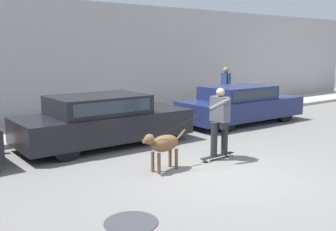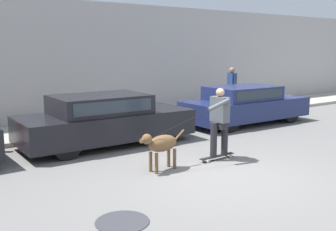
{
  "view_description": "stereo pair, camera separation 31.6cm",
  "coord_description": "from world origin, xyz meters",
  "px_view_note": "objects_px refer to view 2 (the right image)",
  "views": [
    {
      "loc": [
        -5.36,
        -5.32,
        2.46
      ],
      "look_at": [
        -0.02,
        1.77,
        0.95
      ],
      "focal_mm": 42.0,
      "sensor_mm": 36.0,
      "label": 1
    },
    {
      "loc": [
        -5.1,
        -5.5,
        2.46
      ],
      "look_at": [
        -0.02,
        1.77,
        0.95
      ],
      "focal_mm": 42.0,
      "sensor_mm": 36.0,
      "label": 2
    }
  ],
  "objects_px": {
    "parked_car_2": "(245,105)",
    "skateboarder": "(219,120)",
    "parked_car_1": "(105,120)",
    "dog": "(161,144)",
    "pedestrian_with_bag": "(231,86)"
  },
  "relations": [
    {
      "from": "parked_car_2",
      "to": "skateboarder",
      "type": "relative_size",
      "value": 1.9
    },
    {
      "from": "parked_car_1",
      "to": "parked_car_2",
      "type": "xyz_separation_m",
      "value": [
        5.09,
        0.0,
        -0.02
      ]
    },
    {
      "from": "parked_car_2",
      "to": "skateboarder",
      "type": "distance_m",
      "value": 4.5
    },
    {
      "from": "parked_car_1",
      "to": "pedestrian_with_bag",
      "type": "relative_size",
      "value": 2.69
    },
    {
      "from": "dog",
      "to": "pedestrian_with_bag",
      "type": "xyz_separation_m",
      "value": [
        6.35,
        4.59,
        0.49
      ]
    },
    {
      "from": "parked_car_1",
      "to": "dog",
      "type": "distance_m",
      "value": 2.64
    },
    {
      "from": "parked_car_2",
      "to": "dog",
      "type": "height_order",
      "value": "parked_car_2"
    },
    {
      "from": "dog",
      "to": "skateboarder",
      "type": "height_order",
      "value": "skateboarder"
    },
    {
      "from": "parked_car_2",
      "to": "pedestrian_with_bag",
      "type": "distance_m",
      "value": 2.34
    },
    {
      "from": "parked_car_1",
      "to": "pedestrian_with_bag",
      "type": "distance_m",
      "value": 6.63
    },
    {
      "from": "pedestrian_with_bag",
      "to": "parked_car_1",
      "type": "bearing_deg",
      "value": -151.76
    },
    {
      "from": "parked_car_2",
      "to": "pedestrian_with_bag",
      "type": "xyz_separation_m",
      "value": [
        1.23,
        1.95,
        0.41
      ]
    },
    {
      "from": "parked_car_2",
      "to": "skateboarder",
      "type": "xyz_separation_m",
      "value": [
        -3.6,
        -2.68,
        0.29
      ]
    },
    {
      "from": "parked_car_2",
      "to": "pedestrian_with_bag",
      "type": "relative_size",
      "value": 2.7
    },
    {
      "from": "parked_car_1",
      "to": "dog",
      "type": "bearing_deg",
      "value": -90.54
    }
  ]
}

